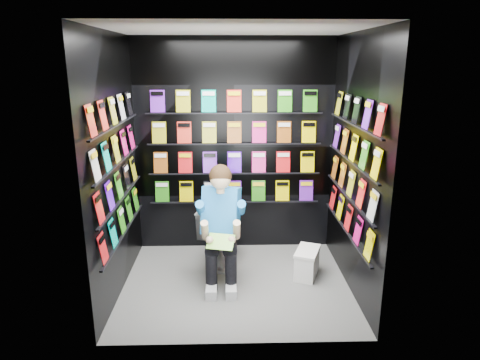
{
  "coord_description": "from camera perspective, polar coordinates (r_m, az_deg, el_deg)",
  "views": [
    {
      "loc": [
        -0.07,
        -4.13,
        2.33
      ],
      "look_at": [
        0.05,
        0.15,
        1.12
      ],
      "focal_mm": 32.0,
      "sensor_mm": 36.0,
      "label": 1
    }
  ],
  "objects": [
    {
      "name": "toilet",
      "position": [
        5.06,
        -2.42,
        -7.07
      ],
      "size": [
        0.59,
        0.83,
        0.73
      ],
      "primitive_type": "imported",
      "rotation": [
        0.0,
        0.0,
        2.9
      ],
      "color": "white",
      "rests_on": "floor"
    },
    {
      "name": "comics_right",
      "position": [
        4.43,
        14.75,
        1.84
      ],
      "size": [
        0.06,
        1.7,
        1.37
      ],
      "primitive_type": null,
      "color": "red",
      "rests_on": "wall_right"
    },
    {
      "name": "floor",
      "position": [
        4.74,
        -0.53,
        -13.7
      ],
      "size": [
        2.4,
        2.4,
        0.0
      ],
      "primitive_type": "plane",
      "color": "slate",
      "rests_on": "ground"
    },
    {
      "name": "longbox",
      "position": [
        4.89,
        8.9,
        -11.01
      ],
      "size": [
        0.33,
        0.43,
        0.29
      ],
      "primitive_type": "cube",
      "rotation": [
        0.0,
        0.0,
        -0.37
      ],
      "color": "silver",
      "rests_on": "floor"
    },
    {
      "name": "wall_front",
      "position": [
        3.29,
        -0.28,
        -2.48
      ],
      "size": [
        2.4,
        0.04,
        2.6
      ],
      "primitive_type": "cube",
      "color": "black",
      "rests_on": "floor"
    },
    {
      "name": "comics_back",
      "position": [
        5.2,
        -0.76,
        4.38
      ],
      "size": [
        2.1,
        0.06,
        1.37
      ],
      "primitive_type": null,
      "color": "red",
      "rests_on": "wall_back"
    },
    {
      "name": "ceiling",
      "position": [
        4.14,
        -0.63,
        19.5
      ],
      "size": [
        2.4,
        2.4,
        0.0
      ],
      "primitive_type": "plane",
      "color": "white",
      "rests_on": "floor"
    },
    {
      "name": "wall_left",
      "position": [
        4.4,
        -16.4,
        1.57
      ],
      "size": [
        0.04,
        2.0,
        2.6
      ],
      "primitive_type": "cube",
      "color": "black",
      "rests_on": "floor"
    },
    {
      "name": "comics_left",
      "position": [
        4.39,
        -16.03,
        1.64
      ],
      "size": [
        0.06,
        1.7,
        1.37
      ],
      "primitive_type": null,
      "color": "red",
      "rests_on": "wall_left"
    },
    {
      "name": "reader",
      "position": [
        4.56,
        -2.55,
        -4.22
      ],
      "size": [
        0.69,
        0.87,
        1.41
      ],
      "primitive_type": null,
      "rotation": [
        0.0,
        0.0,
        -0.24
      ],
      "color": "#2877BF",
      "rests_on": "toilet"
    },
    {
      "name": "held_comic",
      "position": [
        4.31,
        -2.59,
        -8.22
      ],
      "size": [
        0.3,
        0.22,
        0.11
      ],
      "primitive_type": "cube",
      "rotation": [
        -0.96,
        0.0,
        -0.24
      ],
      "color": "green",
      "rests_on": "reader"
    },
    {
      "name": "wall_back",
      "position": [
        5.23,
        -0.76,
        4.39
      ],
      "size": [
        2.4,
        0.04,
        2.6
      ],
      "primitive_type": "cube",
      "color": "black",
      "rests_on": "floor"
    },
    {
      "name": "wall_right",
      "position": [
        4.44,
        15.12,
        1.78
      ],
      "size": [
        0.04,
        2.0,
        2.6
      ],
      "primitive_type": "cube",
      "color": "black",
      "rests_on": "floor"
    },
    {
      "name": "longbox_lid",
      "position": [
        4.82,
        8.98,
        -9.34
      ],
      "size": [
        0.36,
        0.46,
        0.03
      ],
      "primitive_type": "cube",
      "rotation": [
        0.0,
        0.0,
        -0.37
      ],
      "color": "silver",
      "rests_on": "longbox"
    }
  ]
}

